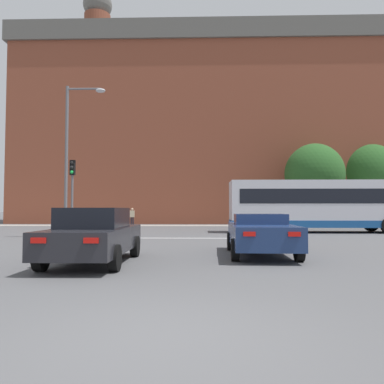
{
  "coord_description": "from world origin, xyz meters",
  "views": [
    {
      "loc": [
        0.42,
        -4.36,
        1.47
      ],
      "look_at": [
        -0.21,
        18.69,
        2.54
      ],
      "focal_mm": 35.0,
      "sensor_mm": 36.0,
      "label": 1
    }
  ],
  "objects_px": {
    "car_saloon_left": "(94,235)",
    "pedestrian_walking_east": "(132,215)",
    "street_lamp_junction": "(73,146)",
    "pedestrian_waiting": "(262,214)",
    "traffic_light_far_right": "(266,196)",
    "traffic_light_near_left": "(72,185)",
    "bus_crossing_lead": "(322,205)",
    "pedestrian_walking_west": "(272,214)",
    "car_roadster_right": "(260,234)"
  },
  "relations": [
    {
      "from": "pedestrian_walking_west",
      "to": "car_saloon_left",
      "type": "bearing_deg",
      "value": 167.24
    },
    {
      "from": "traffic_light_near_left",
      "to": "car_saloon_left",
      "type": "bearing_deg",
      "value": -67.25
    },
    {
      "from": "car_roadster_right",
      "to": "pedestrian_walking_west",
      "type": "relative_size",
      "value": 2.55
    },
    {
      "from": "car_roadster_right",
      "to": "pedestrian_walking_west",
      "type": "bearing_deg",
      "value": 79.97
    },
    {
      "from": "car_saloon_left",
      "to": "car_roadster_right",
      "type": "distance_m",
      "value": 5.18
    },
    {
      "from": "bus_crossing_lead",
      "to": "pedestrian_waiting",
      "type": "bearing_deg",
      "value": 12.64
    },
    {
      "from": "pedestrian_walking_east",
      "to": "pedestrian_walking_west",
      "type": "relative_size",
      "value": 0.88
    },
    {
      "from": "street_lamp_junction",
      "to": "pedestrian_waiting",
      "type": "xyz_separation_m",
      "value": [
        12.2,
        14.69,
        -3.78
      ]
    },
    {
      "from": "bus_crossing_lead",
      "to": "pedestrian_walking_east",
      "type": "distance_m",
      "value": 17.04
    },
    {
      "from": "street_lamp_junction",
      "to": "bus_crossing_lead",
      "type": "bearing_deg",
      "value": 18.6
    },
    {
      "from": "pedestrian_waiting",
      "to": "pedestrian_walking_west",
      "type": "height_order",
      "value": "pedestrian_walking_west"
    },
    {
      "from": "car_saloon_left",
      "to": "car_roadster_right",
      "type": "relative_size",
      "value": 0.98
    },
    {
      "from": "car_roadster_right",
      "to": "pedestrian_waiting",
      "type": "bearing_deg",
      "value": 82.27
    },
    {
      "from": "pedestrian_walking_west",
      "to": "bus_crossing_lead",
      "type": "bearing_deg",
      "value": -163.39
    },
    {
      "from": "traffic_light_near_left",
      "to": "pedestrian_waiting",
      "type": "relative_size",
      "value": 2.37
    },
    {
      "from": "bus_crossing_lead",
      "to": "traffic_light_near_left",
      "type": "bearing_deg",
      "value": 107.13
    },
    {
      "from": "street_lamp_junction",
      "to": "pedestrian_walking_west",
      "type": "distance_m",
      "value": 19.86
    },
    {
      "from": "car_saloon_left",
      "to": "pedestrian_walking_west",
      "type": "relative_size",
      "value": 2.51
    },
    {
      "from": "car_saloon_left",
      "to": "street_lamp_junction",
      "type": "relative_size",
      "value": 0.57
    },
    {
      "from": "street_lamp_junction",
      "to": "pedestrian_walking_west",
      "type": "xyz_separation_m",
      "value": [
        13.07,
        14.49,
        -3.72
      ]
    },
    {
      "from": "traffic_light_near_left",
      "to": "pedestrian_waiting",
      "type": "distance_m",
      "value": 18.98
    },
    {
      "from": "traffic_light_far_right",
      "to": "pedestrian_walking_west",
      "type": "relative_size",
      "value": 2.19
    },
    {
      "from": "car_roadster_right",
      "to": "bus_crossing_lead",
      "type": "bearing_deg",
      "value": 65.83
    },
    {
      "from": "traffic_light_far_right",
      "to": "traffic_light_near_left",
      "type": "distance_m",
      "value": 18.72
    },
    {
      "from": "pedestrian_walking_east",
      "to": "pedestrian_waiting",
      "type": "bearing_deg",
      "value": 175.04
    },
    {
      "from": "car_saloon_left",
      "to": "car_roadster_right",
      "type": "xyz_separation_m",
      "value": [
        4.81,
        1.91,
        -0.07
      ]
    },
    {
      "from": "car_saloon_left",
      "to": "traffic_light_far_right",
      "type": "distance_m",
      "value": 24.89
    },
    {
      "from": "car_saloon_left",
      "to": "pedestrian_walking_east",
      "type": "xyz_separation_m",
      "value": [
        -3.4,
        23.59,
        0.16
      ]
    },
    {
      "from": "street_lamp_junction",
      "to": "pedestrian_waiting",
      "type": "distance_m",
      "value": 19.47
    },
    {
      "from": "pedestrian_walking_east",
      "to": "traffic_light_near_left",
      "type": "bearing_deg",
      "value": 82.08
    },
    {
      "from": "car_saloon_left",
      "to": "traffic_light_near_left",
      "type": "bearing_deg",
      "value": 112.25
    },
    {
      "from": "bus_crossing_lead",
      "to": "street_lamp_junction",
      "type": "distance_m",
      "value": 15.51
    },
    {
      "from": "pedestrian_walking_west",
      "to": "pedestrian_waiting",
      "type": "bearing_deg",
      "value": 85.53
    },
    {
      "from": "pedestrian_waiting",
      "to": "pedestrian_walking_east",
      "type": "xyz_separation_m",
      "value": [
        -11.78,
        -0.16,
        -0.09
      ]
    },
    {
      "from": "traffic_light_far_right",
      "to": "street_lamp_junction",
      "type": "height_order",
      "value": "street_lamp_junction"
    },
    {
      "from": "pedestrian_waiting",
      "to": "pedestrian_walking_west",
      "type": "xyz_separation_m",
      "value": [
        0.86,
        -0.2,
        0.06
      ]
    },
    {
      "from": "car_saloon_left",
      "to": "pedestrian_walking_east",
      "type": "relative_size",
      "value": 2.87
    },
    {
      "from": "car_roadster_right",
      "to": "pedestrian_walking_west",
      "type": "height_order",
      "value": "pedestrian_walking_west"
    },
    {
      "from": "street_lamp_junction",
      "to": "traffic_light_near_left",
      "type": "bearing_deg",
      "value": 108.82
    },
    {
      "from": "car_saloon_left",
      "to": "traffic_light_near_left",
      "type": "xyz_separation_m",
      "value": [
        -3.95,
        9.42,
        1.99
      ]
    },
    {
      "from": "traffic_light_far_right",
      "to": "pedestrian_walking_east",
      "type": "height_order",
      "value": "traffic_light_far_right"
    },
    {
      "from": "pedestrian_walking_west",
      "to": "car_roadster_right",
      "type": "bearing_deg",
      "value": 177.11
    },
    {
      "from": "pedestrian_waiting",
      "to": "car_roadster_right",
      "type": "bearing_deg",
      "value": 73.9
    },
    {
      "from": "traffic_light_near_left",
      "to": "pedestrian_walking_east",
      "type": "distance_m",
      "value": 14.3
    },
    {
      "from": "traffic_light_far_right",
      "to": "pedestrian_walking_east",
      "type": "bearing_deg",
      "value": 178.41
    },
    {
      "from": "traffic_light_far_right",
      "to": "pedestrian_waiting",
      "type": "distance_m",
      "value": 1.76
    },
    {
      "from": "car_roadster_right",
      "to": "pedestrian_waiting",
      "type": "relative_size",
      "value": 2.68
    },
    {
      "from": "car_saloon_left",
      "to": "bus_crossing_lead",
      "type": "distance_m",
      "value": 17.5
    },
    {
      "from": "car_saloon_left",
      "to": "pedestrian_walking_east",
      "type": "bearing_deg",
      "value": 97.71
    },
    {
      "from": "bus_crossing_lead",
      "to": "traffic_light_near_left",
      "type": "relative_size",
      "value": 2.85
    }
  ]
}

